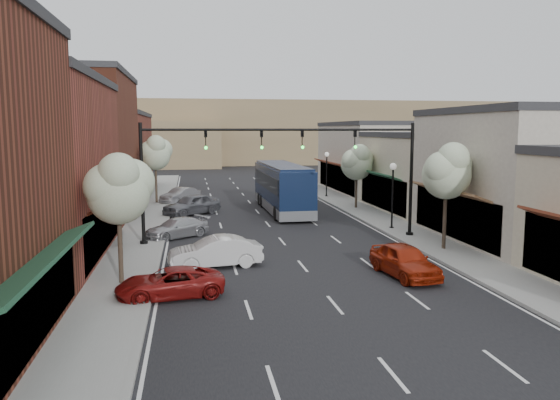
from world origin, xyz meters
name	(u,v)px	position (x,y,z in m)	size (l,w,h in m)	color
ground	(312,277)	(0.00, 0.00, 0.00)	(160.00, 160.00, 0.00)	black
sidewalk_left	(150,216)	(-8.40, 18.50, 0.07)	(2.80, 73.00, 0.15)	gray
sidewalk_right	(363,211)	(8.40, 18.50, 0.07)	(2.80, 73.00, 0.15)	gray
curb_left	(169,216)	(-7.00, 18.50, 0.07)	(0.25, 73.00, 0.17)	gray
curb_right	(346,211)	(7.00, 18.50, 0.07)	(0.25, 73.00, 0.17)	gray
bldg_left_midnear	(12,168)	(-14.23, 6.00, 4.66)	(10.14, 14.10, 9.40)	brown
bldg_left_midfar	(70,146)	(-14.24, 20.00, 5.40)	(10.14, 14.10, 10.90)	brown
bldg_left_far	(103,153)	(-14.22, 36.00, 4.16)	(10.14, 18.10, 8.40)	brown
bldg_right_midnear	(516,176)	(13.72, 6.00, 3.91)	(9.14, 12.10, 7.90)	#BFB5A4
bldg_right_midfar	(428,172)	(13.70, 18.00, 3.17)	(9.14, 12.10, 6.40)	beige
bldg_right_far	(372,158)	(13.71, 32.00, 3.66)	(9.14, 16.10, 7.40)	#BFB5A4
hill_far	(215,132)	(0.00, 90.00, 6.00)	(120.00, 30.00, 12.00)	#7A6647
hill_near	(76,144)	(-25.00, 78.00, 4.00)	(50.00, 20.00, 8.00)	#7A6647
signal_mast_right	(374,163)	(5.62, 8.00, 4.62)	(8.22, 0.46, 7.00)	black
signal_mast_left	(184,165)	(-5.62, 8.00, 4.62)	(8.22, 0.46, 7.00)	black
tree_right_near	(448,170)	(8.35, 3.94, 4.45)	(2.85, 2.65, 5.95)	#47382B
tree_right_far	(357,161)	(8.35, 19.94, 3.99)	(2.85, 2.65, 5.43)	#47382B
tree_left_near	(119,187)	(-8.25, -0.06, 4.22)	(2.85, 2.65, 5.69)	#47382B
tree_left_far	(156,152)	(-8.25, 25.94, 4.60)	(2.85, 2.65, 6.13)	#47382B
lamp_post_near	(393,185)	(7.80, 10.50, 3.01)	(0.44, 0.44, 4.44)	black
lamp_post_far	(327,167)	(7.80, 28.00, 3.01)	(0.44, 0.44, 4.44)	black
coach_bus	(282,187)	(2.02, 19.79, 1.99)	(2.96, 12.58, 3.83)	#0E1B39
red_hatchback	(405,260)	(4.16, -0.58, 0.74)	(1.76, 4.37, 1.49)	#97200B
parked_car_a	(170,283)	(-6.20, -2.01, 0.59)	(1.95, 4.24, 1.18)	maroon
parked_car_b	(215,252)	(-4.20, 2.56, 0.74)	(1.56, 4.47, 1.47)	silver
parked_car_c	(177,228)	(-6.20, 10.15, 0.61)	(1.70, 4.19, 1.21)	#A8A9AE
parked_car_d	(192,205)	(-5.23, 19.17, 0.81)	(1.92, 4.77, 1.62)	#5A5B62
parked_car_e	(181,195)	(-6.20, 26.37, 0.69)	(1.46, 4.19, 1.38)	#9B9BA0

